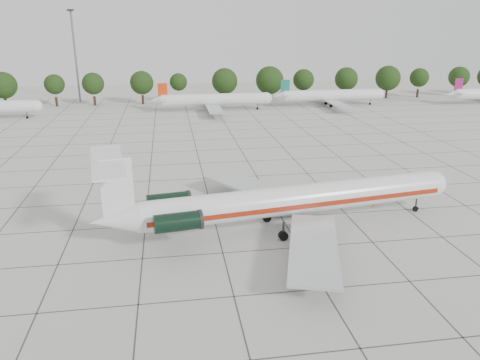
{
  "coord_description": "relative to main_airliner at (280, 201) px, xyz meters",
  "views": [
    {
      "loc": [
        -4.76,
        -50.14,
        22.18
      ],
      "look_at": [
        3.65,
        4.27,
        3.5
      ],
      "focal_mm": 35.0,
      "sensor_mm": 36.0,
      "label": 1
    }
  ],
  "objects": [
    {
      "name": "tree_line",
      "position": [
        -18.66,
        88.39,
        2.53
      ],
      "size": [
        249.86,
        8.44,
        10.22
      ],
      "color": "#332114",
      "rests_on": "ground"
    },
    {
      "name": "floodlight_mast",
      "position": [
        -36.98,
        95.39,
        10.83
      ],
      "size": [
        1.6,
        1.6,
        25.45
      ],
      "color": "slate",
      "rests_on": "ground"
    },
    {
      "name": "main_airliner",
      "position": [
        0.0,
        0.0,
        0.0
      ],
      "size": [
        41.51,
        32.44,
        9.78
      ],
      "rotation": [
        0.0,
        0.0,
        0.15
      ],
      "color": "silver",
      "rests_on": "ground"
    },
    {
      "name": "ground",
      "position": [
        -6.98,
        3.39,
        -3.45
      ],
      "size": [
        260.0,
        260.0,
        0.0
      ],
      "primitive_type": "plane",
      "color": "beige",
      "rests_on": "ground"
    },
    {
      "name": "bg_airliner_c",
      "position": [
        0.33,
        74.76,
        -0.54
      ],
      "size": [
        28.24,
        27.2,
        7.4
      ],
      "color": "silver",
      "rests_on": "ground"
    },
    {
      "name": "apron_joints",
      "position": [
        -6.98,
        18.39,
        -3.45
      ],
      "size": [
        170.0,
        170.0,
        0.02
      ],
      "primitive_type": "cube",
      "color": "#383838",
      "rests_on": "ground"
    },
    {
      "name": "bg_airliner_d",
      "position": [
        33.03,
        77.29,
        -0.54
      ],
      "size": [
        28.24,
        27.2,
        7.4
      ],
      "color": "silver",
      "rests_on": "ground"
    },
    {
      "name": "ground_crew",
      "position": [
        13.26,
        4.98,
        -2.47
      ],
      "size": [
        0.85,
        0.84,
        1.97
      ],
      "primitive_type": "imported",
      "rotation": [
        0.0,
        0.0,
        3.9
      ],
      "color": "#D2940C",
      "rests_on": "ground"
    }
  ]
}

